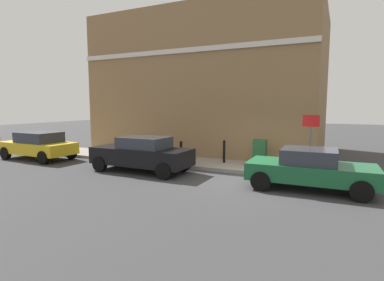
# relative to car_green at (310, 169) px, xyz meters

# --- Properties ---
(ground) EXTENTS (80.00, 80.00, 0.00)m
(ground) POSITION_rel_car_green_xyz_m (0.21, 2.03, -0.70)
(ground) COLOR #38383A
(sidewalk) EXTENTS (2.21, 30.00, 0.15)m
(sidewalk) POSITION_rel_car_green_xyz_m (2.30, 8.03, -0.63)
(sidewalk) COLOR gray
(sidewalk) RESTS_ON ground
(corner_building) EXTENTS (7.96, 12.78, 7.91)m
(corner_building) POSITION_rel_car_green_xyz_m (7.34, 6.42, 3.26)
(corner_building) COLOR olive
(corner_building) RESTS_ON ground
(car_green) EXTENTS (1.94, 4.03, 1.36)m
(car_green) POSITION_rel_car_green_xyz_m (0.00, 0.00, 0.00)
(car_green) COLOR #195933
(car_green) RESTS_ON ground
(car_black) EXTENTS (1.81, 4.26, 1.47)m
(car_black) POSITION_rel_car_green_xyz_m (-0.13, 6.57, 0.06)
(car_black) COLOR black
(car_black) RESTS_ON ground
(car_yellow) EXTENTS (1.94, 4.05, 1.41)m
(car_yellow) POSITION_rel_car_green_xyz_m (0.01, 13.10, 0.04)
(car_yellow) COLOR gold
(car_yellow) RESTS_ON ground
(utility_cabinet) EXTENTS (0.46, 0.61, 1.15)m
(utility_cabinet) POSITION_rel_car_green_xyz_m (2.45, 2.24, -0.02)
(utility_cabinet) COLOR #1E4C28
(utility_cabinet) RESTS_ON sidewalk
(bollard_near_cabinet) EXTENTS (0.14, 0.14, 1.04)m
(bollard_near_cabinet) POSITION_rel_car_green_xyz_m (2.55, 3.91, 0.00)
(bollard_near_cabinet) COLOR black
(bollard_near_cabinet) RESTS_ON sidewalk
(bollard_far_kerb) EXTENTS (0.14, 0.14, 1.04)m
(bollard_far_kerb) POSITION_rel_car_green_xyz_m (1.44, 5.56, 0.00)
(bollard_far_kerb) COLOR black
(bollard_far_kerb) RESTS_ON sidewalk
(street_sign) EXTENTS (0.08, 0.60, 2.30)m
(street_sign) POSITION_rel_car_green_xyz_m (1.54, 0.15, 0.96)
(street_sign) COLOR #59595B
(street_sign) RESTS_ON sidewalk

